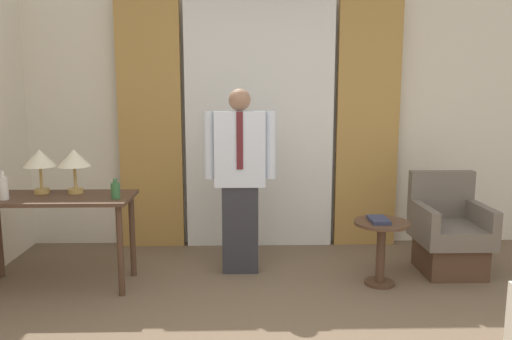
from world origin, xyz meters
name	(u,v)px	position (x,y,z in m)	size (l,w,h in m)	color
wall_back	(259,117)	(0.00, 2.81, 1.35)	(10.00, 0.06, 2.70)	silver
curtain_sheer_center	(259,124)	(0.00, 2.68, 1.29)	(1.52, 0.06, 2.58)	white
curtain_drape_left	(150,124)	(-1.12, 2.68, 1.29)	(0.64, 0.06, 2.58)	#B28442
curtain_drape_right	(368,123)	(1.12, 2.68, 1.29)	(0.64, 0.06, 2.58)	#B28442
desk	(55,210)	(-1.73, 1.60, 0.66)	(1.28, 0.55, 0.77)	#4C3323
table_lamp_left	(40,160)	(-1.87, 1.72, 1.06)	(0.27, 0.27, 0.37)	tan
table_lamp_right	(74,160)	(-1.59, 1.72, 1.06)	(0.27, 0.27, 0.37)	tan
bottle_near_edge	(115,190)	(-1.20, 1.50, 0.84)	(0.07, 0.07, 0.16)	#336638
bottle_by_lamp	(4,188)	(-2.07, 1.49, 0.87)	(0.07, 0.07, 0.23)	silver
person	(240,175)	(-0.20, 1.90, 0.89)	(0.64, 0.21, 1.65)	#2D2D33
armchair	(449,236)	(1.69, 1.86, 0.33)	(0.60, 0.63, 0.89)	#4C3323
side_table	(381,242)	(0.99, 1.56, 0.37)	(0.46, 0.46, 0.55)	#4C3323
book	(379,220)	(0.96, 1.56, 0.56)	(0.15, 0.25, 0.03)	#2D334C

